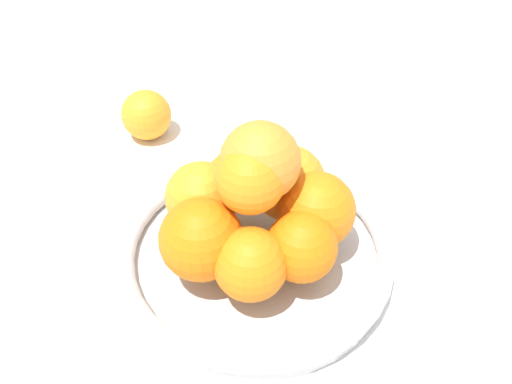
% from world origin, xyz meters
% --- Properties ---
extents(ground_plane, '(4.00, 4.00, 0.00)m').
position_xyz_m(ground_plane, '(0.00, 0.00, 0.00)').
color(ground_plane, white).
extents(fruit_bowl, '(0.29, 0.29, 0.03)m').
position_xyz_m(fruit_bowl, '(0.00, 0.00, 0.02)').
color(fruit_bowl, silver).
rests_on(fruit_bowl, ground_plane).
extents(orange_pile, '(0.19, 0.19, 0.14)m').
position_xyz_m(orange_pile, '(-0.00, -0.00, 0.08)').
color(orange_pile, orange).
rests_on(orange_pile, fruit_bowl).
extents(stray_orange, '(0.07, 0.07, 0.07)m').
position_xyz_m(stray_orange, '(0.24, -0.15, 0.03)').
color(stray_orange, orange).
rests_on(stray_orange, ground_plane).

